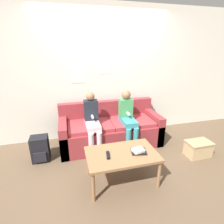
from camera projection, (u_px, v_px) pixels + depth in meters
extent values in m
plane|color=brown|center=(117.00, 157.00, 3.07)|extent=(10.00, 10.00, 0.00)
cube|color=silver|center=(104.00, 74.00, 3.52)|extent=(8.00, 0.06, 2.60)
cube|color=white|center=(78.00, 76.00, 3.37)|extent=(0.27, 0.00, 0.28)
cube|color=silver|center=(104.00, 65.00, 3.43)|extent=(0.25, 0.00, 0.32)
cube|color=maroon|center=(111.00, 134.00, 3.43)|extent=(1.91, 0.78, 0.42)
cube|color=maroon|center=(107.00, 110.00, 3.58)|extent=(1.91, 0.14, 0.38)
cube|color=maroon|center=(64.00, 136.00, 3.19)|extent=(0.14, 0.78, 0.58)
cube|color=maroon|center=(152.00, 126.00, 3.61)|extent=(0.14, 0.78, 0.58)
cube|color=#A1343A|center=(90.00, 126.00, 3.22)|extent=(0.79, 0.62, 0.07)
cube|color=#A1343A|center=(131.00, 121.00, 3.41)|extent=(0.79, 0.62, 0.07)
cube|color=#8E6642|center=(122.00, 154.00, 2.38)|extent=(0.96, 0.60, 0.04)
cylinder|color=#8E6642|center=(93.00, 187.00, 2.12)|extent=(0.04, 0.04, 0.42)
cylinder|color=#8E6642|center=(159.00, 175.00, 2.33)|extent=(0.04, 0.04, 0.42)
cylinder|color=#8E6642|center=(88.00, 162.00, 2.59)|extent=(0.04, 0.04, 0.42)
cylinder|color=#8E6642|center=(143.00, 153.00, 2.80)|extent=(0.04, 0.04, 0.42)
cylinder|color=silver|center=(91.00, 147.00, 2.93)|extent=(0.09, 0.09, 0.49)
cylinder|color=silver|center=(100.00, 145.00, 2.97)|extent=(0.09, 0.09, 0.49)
cube|color=silver|center=(93.00, 124.00, 3.08)|extent=(0.23, 0.49, 0.09)
cube|color=#1E232D|center=(91.00, 110.00, 3.12)|extent=(0.24, 0.16, 0.36)
sphere|color=#8C6647|center=(90.00, 96.00, 3.03)|extent=(0.15, 0.15, 0.15)
cube|color=white|center=(92.00, 117.00, 3.01)|extent=(0.03, 0.12, 0.03)
cylinder|color=teal|center=(128.00, 141.00, 3.09)|extent=(0.09, 0.09, 0.49)
cylinder|color=teal|center=(136.00, 140.00, 3.12)|extent=(0.09, 0.09, 0.49)
cube|color=teal|center=(128.00, 121.00, 3.24)|extent=(0.23, 0.49, 0.09)
cube|color=#429356|center=(126.00, 108.00, 3.28)|extent=(0.24, 0.16, 0.33)
sphere|color=#8C6647|center=(126.00, 95.00, 3.20)|extent=(0.17, 0.17, 0.17)
cube|color=white|center=(128.00, 114.00, 3.17)|extent=(0.03, 0.12, 0.03)
cube|color=black|center=(108.00, 155.00, 2.31)|extent=(0.07, 0.17, 0.02)
cube|color=black|center=(139.00, 151.00, 2.39)|extent=(0.23, 0.20, 0.03)
cube|color=silver|center=(138.00, 150.00, 2.37)|extent=(0.18, 0.15, 0.03)
cube|color=tan|center=(198.00, 149.00, 3.07)|extent=(0.41, 0.26, 0.25)
cube|color=tan|center=(199.00, 142.00, 3.02)|extent=(0.43, 0.28, 0.02)
cube|color=black|center=(40.00, 149.00, 2.92)|extent=(0.28, 0.23, 0.43)
cube|color=black|center=(40.00, 157.00, 2.83)|extent=(0.19, 0.03, 0.17)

